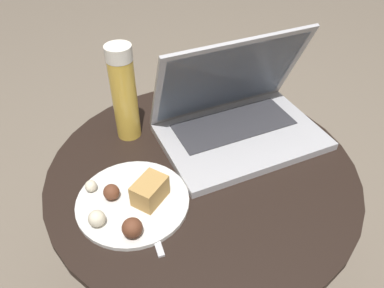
# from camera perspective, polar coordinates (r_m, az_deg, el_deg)

# --- Properties ---
(table) EXTENTS (0.67, 0.67, 0.52)m
(table) POSITION_cam_1_polar(r_m,az_deg,el_deg) (0.92, 1.42, -9.83)
(table) COLOR #9E9EA3
(table) RESTS_ON ground_plane
(laptop) EXTENTS (0.41, 0.32, 0.25)m
(laptop) POSITION_cam_1_polar(r_m,az_deg,el_deg) (0.89, 6.89, 4.16)
(laptop) COLOR #B2B2B7
(laptop) RESTS_ON table
(beer_glass) EXTENTS (0.06, 0.06, 0.23)m
(beer_glass) POSITION_cam_1_polar(r_m,az_deg,el_deg) (0.86, -10.31, 7.60)
(beer_glass) COLOR gold
(beer_glass) RESTS_ON table
(snack_plate) EXTENTS (0.22, 0.22, 0.06)m
(snack_plate) POSITION_cam_1_polar(r_m,az_deg,el_deg) (0.75, -8.95, -8.58)
(snack_plate) COLOR silver
(snack_plate) RESTS_ON table
(fork) EXTENTS (0.06, 0.17, 0.00)m
(fork) POSITION_cam_1_polar(r_m,az_deg,el_deg) (0.74, -6.69, -10.65)
(fork) COLOR silver
(fork) RESTS_ON table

